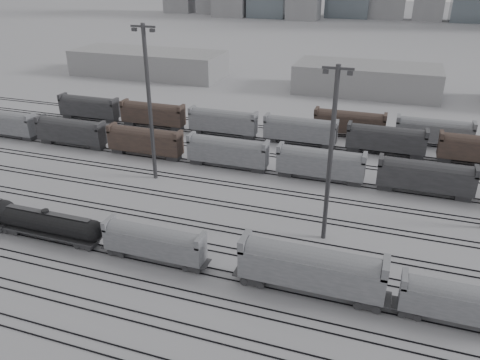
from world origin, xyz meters
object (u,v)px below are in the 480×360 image
(hopper_car_c, at_px, (469,303))
(light_mast_c, at_px, (331,153))
(hopper_car_a, at_px, (154,241))
(tank_car_b, at_px, (47,223))
(hopper_car_b, at_px, (311,267))

(hopper_car_c, bearing_deg, light_mast_c, 143.63)
(hopper_car_c, distance_m, light_mast_c, 22.94)
(hopper_car_a, distance_m, light_mast_c, 24.80)
(tank_car_b, height_order, hopper_car_b, hopper_car_b)
(hopper_car_b, xyz_separation_m, hopper_car_c, (16.28, 0.00, -0.66))
(tank_car_b, xyz_separation_m, hopper_car_a, (16.24, 0.00, 0.47))
(light_mast_c, bearing_deg, hopper_car_b, -87.71)
(hopper_car_a, xyz_separation_m, hopper_car_c, (36.00, 0.00, 0.03))
(hopper_car_a, relative_size, hopper_car_b, 0.81)
(hopper_car_c, bearing_deg, hopper_car_b, 180.00)
(hopper_car_c, height_order, light_mast_c, light_mast_c)
(hopper_car_c, bearing_deg, hopper_car_a, 180.00)
(hopper_car_b, relative_size, hopper_car_c, 1.22)
(tank_car_b, relative_size, hopper_car_c, 1.28)
(hopper_car_a, bearing_deg, hopper_car_b, 0.00)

